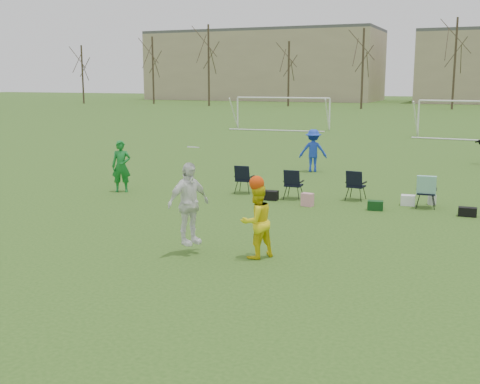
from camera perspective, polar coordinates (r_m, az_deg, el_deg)
The scene contains 8 objects.
ground at distance 12.17m, azimuth -3.47°, elevation -7.69°, with size 260.00×260.00×0.00m, color #2F5219.
fielder_green_near at distance 21.00m, azimuth -11.19°, elevation 2.41°, with size 0.65×0.42×1.77m, color #157629.
fielder_blue at distance 25.34m, azimuth 6.94°, elevation 3.92°, with size 1.14×0.66×1.77m, color blue.
center_contest at distance 13.10m, azimuth -1.83°, elevation -1.84°, with size 2.39×1.37×2.41m.
sideline_setup at distance 19.09m, azimuth 13.75°, elevation 0.38°, with size 9.40×2.01×1.74m.
goal_left at distance 46.90m, azimuth 4.07°, elevation 8.32°, with size 7.39×0.76×2.46m.
goal_mid at distance 42.40m, azimuth 21.50°, elevation 7.36°, with size 7.40×0.63×2.46m.
tree_line at distance 80.35m, azimuth 19.76°, elevation 10.96°, with size 110.28×3.28×11.40m.
Camera 1 is at (5.16, -10.34, 3.83)m, focal length 45.00 mm.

